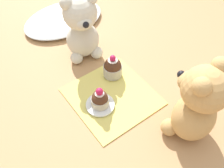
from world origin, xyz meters
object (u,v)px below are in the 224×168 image
object	(u,v)px
teddy_bear_cream	(82,28)
cupcake_near_cream_bear	(113,68)
saucer_plate	(100,105)
cupcake_near_tan_bear	(100,99)
teddy_bear_tan	(197,105)

from	to	relation	value
teddy_bear_cream	cupcake_near_cream_bear	bearing A→B (deg)	-66.96
saucer_plate	cupcake_near_tan_bear	world-z (taller)	cupcake_near_tan_bear
teddy_bear_tan	cupcake_near_cream_bear	distance (m)	0.27
saucer_plate	cupcake_near_tan_bear	bearing A→B (deg)	-159.44
cupcake_near_cream_bear	teddy_bear_cream	bearing A→B (deg)	97.65
teddy_bear_cream	teddy_bear_tan	world-z (taller)	teddy_bear_tan
teddy_bear_tan	saucer_plate	bearing A→B (deg)	-65.39
teddy_bear_tan	cupcake_near_tan_bear	bearing A→B (deg)	-65.39
teddy_bear_tan	teddy_bear_cream	bearing A→B (deg)	-92.50
saucer_plate	cupcake_near_tan_bear	distance (m)	0.03
teddy_bear_cream	cupcake_near_tan_bear	size ratio (longest dim) A/B	3.25
teddy_bear_tan	saucer_plate	xyz separation A→B (m)	(-0.14, 0.19, -0.10)
saucer_plate	teddy_bear_tan	bearing A→B (deg)	-54.21
cupcake_near_tan_bear	teddy_bear_cream	bearing A→B (deg)	68.96
teddy_bear_tan	cupcake_near_cream_bear	xyz separation A→B (m)	(-0.04, 0.26, -0.08)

